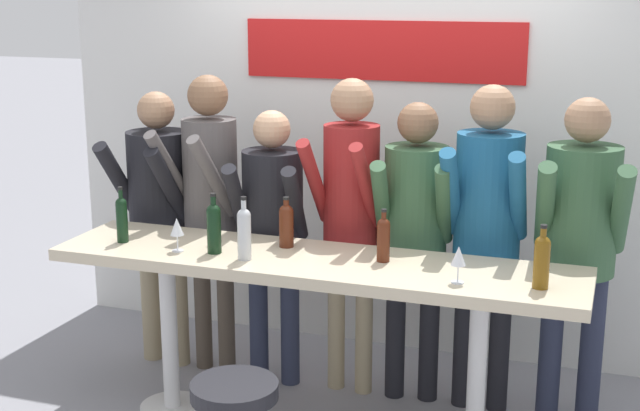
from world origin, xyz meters
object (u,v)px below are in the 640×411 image
object	(u,v)px
wine_bottle_3	(244,231)
wine_bottle_1	(383,237)
wine_bottle_0	(214,226)
wine_glass_1	(459,257)
person_far_right	(580,227)
person_center_left	(273,218)
person_center	(351,199)
wine_glass_0	(177,228)
person_center_right	(415,220)
wine_bottle_4	(286,223)
person_left	(210,189)
person_far_left	(159,199)
tasting_table	(314,283)
wine_bottle_2	(542,259)
wine_bottle_5	(122,217)
person_right	(487,213)

from	to	relation	value
wine_bottle_3	wine_bottle_1	bearing A→B (deg)	16.55
wine_bottle_0	wine_glass_1	distance (m)	1.27
person_far_right	person_center_left	bearing A→B (deg)	177.48
person_far_right	wine_bottle_1	world-z (taller)	person_far_right
person_center	wine_glass_0	world-z (taller)	person_center
person_center_right	wine_bottle_1	distance (m)	0.51
person_center_left	person_far_right	world-z (taller)	person_far_right
person_far_right	wine_bottle_4	bearing A→B (deg)	-167.89
person_left	wine_bottle_3	bearing A→B (deg)	-40.71
person_far_left	person_center_right	distance (m)	1.57
tasting_table	wine_bottle_1	xyz separation A→B (m)	(0.34, 0.06, 0.26)
person_left	wine_bottle_1	distance (m)	1.28
wine_glass_1	person_center	bearing A→B (deg)	136.32
person_center_right	wine_bottle_1	size ratio (longest dim) A/B	6.36
person_far_right	wine_bottle_0	bearing A→B (deg)	-164.18
tasting_table	wine_glass_0	world-z (taller)	wine_glass_0
person_center_right	wine_glass_1	xyz separation A→B (m)	(0.37, -0.72, 0.04)
person_far_right	wine_bottle_4	distance (m)	1.51
wine_bottle_3	person_center_left	bearing A→B (deg)	99.86
wine_glass_0	person_left	bearing A→B (deg)	101.79
person_far_right	wine_bottle_3	bearing A→B (deg)	-160.31
person_center_left	wine_bottle_1	size ratio (longest dim) A/B	6.08
wine_bottle_2	wine_bottle_5	world-z (taller)	wine_bottle_5
wine_bottle_2	person_far_right	bearing A→B (deg)	79.31
person_right	person_center_right	bearing A→B (deg)	-179.58
wine_bottle_2	wine_bottle_3	distance (m)	1.44
wine_bottle_0	wine_bottle_1	size ratio (longest dim) A/B	1.17
wine_bottle_1	wine_glass_0	xyz separation A→B (m)	(-1.04, -0.18, 0.00)
person_center_right	wine_bottle_0	world-z (taller)	person_center_right
person_center_right	wine_bottle_3	distance (m)	1.00
wine_bottle_1	wine_bottle_4	size ratio (longest dim) A/B	1.00
tasting_table	person_right	world-z (taller)	person_right
wine_bottle_5	wine_glass_1	bearing A→B (deg)	-2.64
wine_bottle_3	wine_glass_1	xyz separation A→B (m)	(1.07, -0.01, -0.02)
tasting_table	wine_bottle_3	size ratio (longest dim) A/B	8.39
tasting_table	person_center_right	distance (m)	0.72
wine_bottle_1	wine_bottle_5	bearing A→B (deg)	-174.93
person_far_right	wine_bottle_1	distance (m)	1.04
wine_bottle_1	wine_glass_1	world-z (taller)	wine_bottle_1
wine_bottle_3	person_center	bearing A→B (deg)	63.90
wine_bottle_0	wine_glass_1	world-z (taller)	wine_bottle_0
person_center_left	wine_bottle_3	size ratio (longest dim) A/B	5.04
person_center_right	wine_bottle_2	xyz separation A→B (m)	(0.74, -0.66, 0.05)
person_center_right	wine_bottle_5	xyz separation A→B (m)	(-1.44, -0.64, 0.05)
wine_bottle_0	wine_bottle_5	xyz separation A→B (m)	(-0.55, 0.02, -0.01)
person_center_left	wine_bottle_1	xyz separation A→B (m)	(0.77, -0.45, 0.08)
person_far_left	person_left	bearing A→B (deg)	2.35
wine_bottle_0	wine_bottle_3	world-z (taller)	wine_bottle_3
wine_bottle_4	person_far_left	bearing A→B (deg)	156.53
person_far_left	person_center_right	xyz separation A→B (m)	(1.57, 0.01, 0.01)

